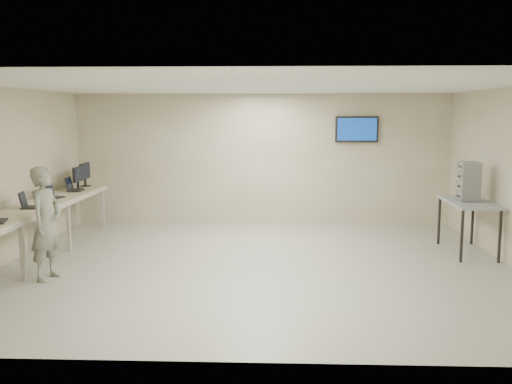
{
  "coord_description": "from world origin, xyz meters",
  "views": [
    {
      "loc": [
        0.35,
        -8.71,
        2.38
      ],
      "look_at": [
        0.0,
        0.2,
        1.15
      ],
      "focal_mm": 40.0,
      "sensor_mm": 36.0,
      "label": 1
    }
  ],
  "objects": [
    {
      "name": "room",
      "position": [
        0.03,
        0.06,
        1.41
      ],
      "size": [
        8.01,
        7.01,
        2.81
      ],
      "color": "#A1A38E",
      "rests_on": "ground"
    },
    {
      "name": "workbench",
      "position": [
        -3.59,
        0.0,
        0.83
      ],
      "size": [
        0.76,
        6.0,
        0.9
      ],
      "color": "beige",
      "rests_on": "ground"
    },
    {
      "name": "laptop_2",
      "position": [
        -3.61,
        0.03,
        0.97
      ],
      "size": [
        0.31,
        0.36,
        0.26
      ],
      "rotation": [
        0.0,
        0.0,
        0.15
      ],
      "color": "black",
      "rests_on": "workbench"
    },
    {
      "name": "laptop_3",
      "position": [
        -3.64,
        1.07,
        0.97
      ],
      "size": [
        0.34,
        0.37,
        0.26
      ],
      "rotation": [
        0.0,
        0.0,
        -0.23
      ],
      "color": "black",
      "rests_on": "workbench"
    },
    {
      "name": "laptop_4",
      "position": [
        -3.59,
        1.99,
        0.97
      ],
      "size": [
        0.3,
        0.36,
        0.27
      ],
      "rotation": [
        0.0,
        0.0,
        0.03
      ],
      "color": "black",
      "rests_on": "workbench"
    },
    {
      "name": "monitor_near",
      "position": [
        -3.6,
        2.3,
        1.17
      ],
      "size": [
        0.2,
        0.45,
        0.44
      ],
      "color": "black",
      "rests_on": "workbench"
    },
    {
      "name": "monitor_far",
      "position": [
        -3.6,
        2.72,
        1.19
      ],
      "size": [
        0.22,
        0.48,
        0.48
      ],
      "color": "black",
      "rests_on": "workbench"
    },
    {
      "name": "soldier",
      "position": [
        -2.97,
        -0.82,
        0.82
      ],
      "size": [
        0.49,
        0.66,
        1.64
      ],
      "primitive_type": "imported",
      "rotation": [
        0.0,
        0.0,
        1.4
      ],
      "color": "gray",
      "rests_on": "ground"
    },
    {
      "name": "side_table",
      "position": [
        3.6,
        1.02,
        0.83
      ],
      "size": [
        0.7,
        1.5,
        0.9
      ],
      "color": "#939BA0",
      "rests_on": "ground"
    },
    {
      "name": "storage_bins",
      "position": [
        3.58,
        1.02,
        1.24
      ],
      "size": [
        0.32,
        0.35,
        0.67
      ],
      "color": "gray",
      "rests_on": "side_table"
    }
  ]
}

